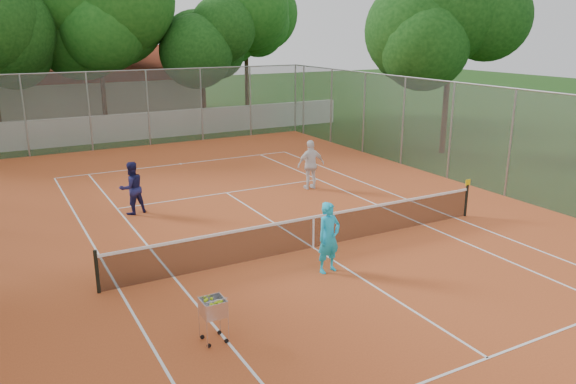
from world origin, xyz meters
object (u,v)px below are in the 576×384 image
player_far_right (311,165)px  tennis_net (313,232)px  clubhouse (73,87)px  player_near (329,238)px  player_far_left (132,188)px  ball_hopper (213,319)px

player_far_right → tennis_net: bearing=64.1°
clubhouse → player_far_right: 24.20m
player_near → player_far_left: (-3.22, 7.18, -0.03)m
player_near → ball_hopper: (-3.83, -1.77, -0.42)m
player_near → ball_hopper: 4.24m
tennis_net → player_far_right: player_far_right is taller
player_far_right → clubhouse: bearing=-73.3°
player_far_right → player_far_left: bearing=2.6°
ball_hopper → player_far_right: bearing=29.7°
clubhouse → player_far_left: bearing=-94.2°
ball_hopper → player_far_left: bearing=66.4°
player_far_left → tennis_net: bearing=110.3°
ball_hopper → tennis_net: bearing=17.9°
player_far_right → player_near: bearing=66.7°
tennis_net → player_near: bearing=-107.7°
ball_hopper → clubhouse: bearing=66.2°
tennis_net → ball_hopper: size_ratio=11.73×
player_far_right → ball_hopper: player_far_right is taller
clubhouse → player_far_left: clubhouse is taller
clubhouse → ball_hopper: bearing=-94.1°
tennis_net → player_far_left: bearing=123.6°
player_far_left → player_far_right: player_far_right is taller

